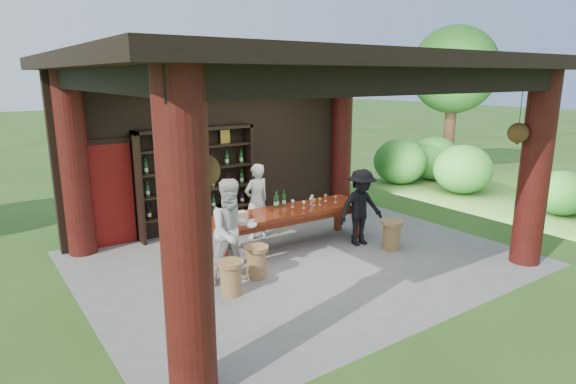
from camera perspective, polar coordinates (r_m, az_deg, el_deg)
ground at (r=8.76m, az=1.51°, el=-7.84°), size 90.00×90.00×0.00m
pavilion at (r=8.57m, az=-0.18°, el=6.41°), size 7.50×6.00×3.60m
wine_shelf at (r=10.08m, az=-10.71°, el=1.33°), size 2.50×0.38×2.20m
tasting_table at (r=9.09m, az=-0.07°, el=-2.83°), size 3.24×0.92×0.75m
stool_near_left at (r=7.89m, az=-3.77°, el=-8.15°), size 0.41×0.41×0.53m
stool_near_right at (r=9.33m, az=12.20°, el=-4.89°), size 0.42×0.42×0.55m
stool_far_left at (r=7.34m, az=-6.79°, el=-9.94°), size 0.40×0.40×0.53m
host at (r=9.64m, az=-3.74°, el=-1.10°), size 0.58×0.41×1.52m
guest_woman at (r=7.58m, az=-6.57°, el=-4.66°), size 0.87×0.70×1.68m
guest_man at (r=9.34m, az=8.64°, el=-1.82°), size 1.02×0.66×1.49m
table_bottles at (r=9.23m, az=-1.08°, el=-0.81°), size 0.28×0.12×0.31m
table_glasses at (r=9.42m, az=3.15°, el=-1.03°), size 0.97×0.37×0.15m
napkin_basket at (r=8.46m, az=-5.78°, el=-2.82°), size 0.27×0.19×0.14m
shrubs at (r=11.35m, az=9.28°, el=-0.08°), size 15.96×8.28×1.36m
trees at (r=11.56m, az=11.49°, el=14.15°), size 21.88×11.66×4.80m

